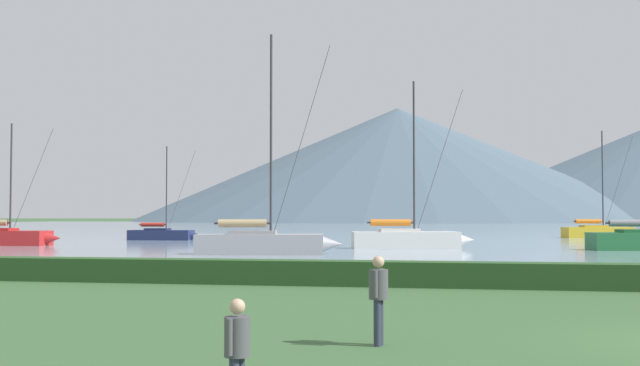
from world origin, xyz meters
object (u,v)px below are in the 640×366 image
(sailboat_slip_1, at_px, (407,238))
(sailboat_slip_4, at_px, (162,234))
(sailboat_slip_0, at_px, (4,236))
(sailboat_slip_7, at_px, (599,231))
(person_seated_viewer, at_px, (237,340))
(sailboat_slip_6, at_px, (262,242))
(person_standing_walker, at_px, (378,293))

(sailboat_slip_1, relative_size, sailboat_slip_4, 1.34)
(sailboat_slip_0, xyz_separation_m, sailboat_slip_4, (7.31, 14.85, -0.11))
(sailboat_slip_7, xyz_separation_m, person_seated_viewer, (-16.55, -77.60, -0.01))
(sailboat_slip_1, relative_size, sailboat_slip_7, 1.07)
(sailboat_slip_1, distance_m, person_seated_viewer, 46.84)
(sailboat_slip_1, xyz_separation_m, sailboat_slip_4, (-24.69, 14.67, -0.16))
(sailboat_slip_6, bearing_deg, person_standing_walker, -81.95)
(sailboat_slip_4, xyz_separation_m, sailboat_slip_6, (16.56, -24.74, 0.18))
(sailboat_slip_1, height_order, person_standing_walker, sailboat_slip_1)
(sailboat_slip_0, distance_m, sailboat_slip_7, 58.71)
(sailboat_slip_0, bearing_deg, sailboat_slip_1, -4.21)
(sailboat_slip_4, bearing_deg, sailboat_slip_0, -118.13)
(person_seated_viewer, bearing_deg, sailboat_slip_7, 87.38)
(sailboat_slip_7, relative_size, person_seated_viewer, 9.11)
(sailboat_slip_6, bearing_deg, sailboat_slip_4, 113.30)
(person_seated_viewer, bearing_deg, sailboat_slip_4, 122.36)
(sailboat_slip_4, height_order, person_seated_viewer, sailboat_slip_4)
(sailboat_slip_4, distance_m, sailboat_slip_6, 29.77)
(sailboat_slip_1, bearing_deg, sailboat_slip_6, -142.09)
(sailboat_slip_0, distance_m, person_standing_walker, 55.05)
(sailboat_slip_4, relative_size, sailboat_slip_7, 0.79)
(person_standing_walker, bearing_deg, sailboat_slip_4, 122.95)
(sailboat_slip_4, relative_size, person_seated_viewer, 7.23)
(person_seated_viewer, bearing_deg, sailboat_slip_1, 101.06)
(sailboat_slip_6, bearing_deg, sailboat_slip_7, 47.01)
(sailboat_slip_4, relative_size, person_standing_walker, 5.48)
(sailboat_slip_6, relative_size, person_seated_viewer, 10.92)
(sailboat_slip_0, xyz_separation_m, sailboat_slip_6, (23.86, -9.90, 0.07))
(sailboat_slip_4, distance_m, person_seated_viewer, 66.78)
(sailboat_slip_4, xyz_separation_m, sailboat_slip_7, (42.58, 16.11, 0.11))
(sailboat_slip_7, bearing_deg, person_seated_viewer, -115.74)
(sailboat_slip_1, relative_size, person_seated_viewer, 9.72)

